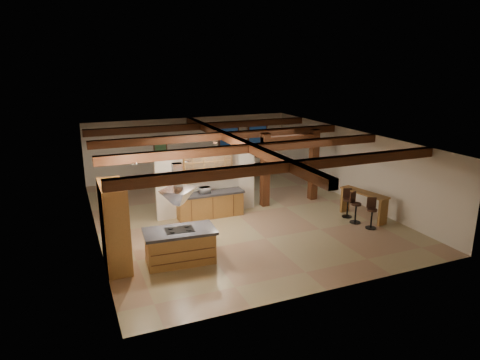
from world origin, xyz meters
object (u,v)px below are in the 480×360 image
object	(u,v)px
dining_table	(200,189)
sofa	(252,169)
bar_counter	(364,200)
kitchen_island	(180,246)

from	to	relation	value
dining_table	sofa	bearing A→B (deg)	55.67
dining_table	bar_counter	xyz separation A→B (m)	(4.64, -4.92, 0.38)
dining_table	sofa	xyz separation A→B (m)	(3.43, 2.22, 0.03)
dining_table	bar_counter	distance (m)	6.78
kitchen_island	bar_counter	distance (m)	7.13
kitchen_island	bar_counter	bearing A→B (deg)	7.21
sofa	bar_counter	size ratio (longest dim) A/B	1.11
kitchen_island	dining_table	world-z (taller)	kitchen_island
kitchen_island	dining_table	bearing A→B (deg)	67.37
kitchen_island	sofa	world-z (taller)	kitchen_island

